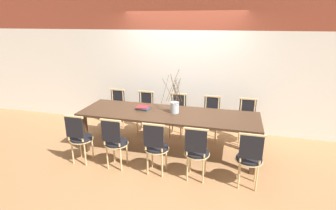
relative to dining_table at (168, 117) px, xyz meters
name	(u,v)px	position (x,y,z in m)	size (l,w,h in m)	color
ground_plane	(168,151)	(0.00, 0.00, -0.67)	(16.00, 16.00, 0.00)	#9E7047
wall_rear	(183,56)	(0.00, 1.27, 0.93)	(12.00, 0.06, 3.20)	silver
dining_table	(168,117)	(0.00, 0.00, 0.00)	(3.16, 0.94, 0.75)	#422B1C
chair_near_leftend	(80,136)	(-1.32, -0.76, -0.19)	(0.39, 0.39, 0.89)	black
chair_near_left	(115,141)	(-0.68, -0.76, -0.19)	(0.39, 0.39, 0.89)	black
chair_near_center	(156,146)	(0.01, -0.76, -0.19)	(0.39, 0.39, 0.89)	black
chair_near_right	(197,151)	(0.64, -0.76, -0.19)	(0.39, 0.39, 0.89)	black
chair_near_rightend	(250,157)	(1.39, -0.76, -0.19)	(0.39, 0.39, 0.89)	black
chair_far_leftend	(116,108)	(-1.38, 0.76, -0.19)	(0.39, 0.39, 0.89)	black
chair_far_left	(145,110)	(-0.71, 0.76, -0.19)	(0.39, 0.39, 0.89)	black
chair_far_center	(177,113)	(0.00, 0.76, -0.19)	(0.39, 0.39, 0.89)	black
chair_far_right	(211,116)	(0.69, 0.76, -0.19)	(0.39, 0.39, 0.89)	black
chair_far_rightend	(247,120)	(1.38, 0.76, -0.19)	(0.39, 0.39, 0.89)	black
vase_centerpiece	(175,106)	(0.11, 0.05, 0.20)	(0.33, 0.41, 0.75)	#B2BCC1
book_stack	(143,108)	(-0.50, 0.08, 0.11)	(0.25, 0.21, 0.05)	#1E6B4C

